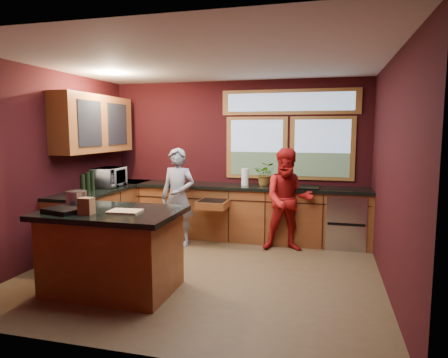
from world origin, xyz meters
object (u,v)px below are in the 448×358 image
at_px(island, 113,250).
at_px(cutting_board, 125,211).
at_px(person_red, 288,200).
at_px(stock_pot, 77,198).
at_px(person_grey, 178,197).

distance_m(island, cutting_board, 0.52).
xyz_separation_m(person_red, stock_pot, (-2.34, -1.94, 0.24)).
height_order(island, stock_pot, stock_pot).
bearing_deg(stock_pot, person_red, 39.65).
xyz_separation_m(island, person_grey, (0.06, 1.93, 0.31)).
bearing_deg(cutting_board, person_grey, 94.10).
height_order(person_grey, stock_pot, person_grey).
height_order(island, cutting_board, cutting_board).
bearing_deg(cutting_board, person_red, 53.35).
bearing_deg(island, stock_pot, 164.74).
relative_size(person_red, cutting_board, 4.52).
xyz_separation_m(island, stock_pot, (-0.55, 0.15, 0.56)).
height_order(person_grey, cutting_board, person_grey).
distance_m(person_grey, stock_pot, 1.90).
bearing_deg(person_grey, island, -86.38).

